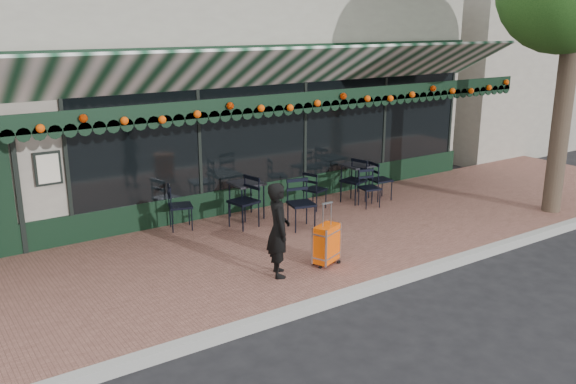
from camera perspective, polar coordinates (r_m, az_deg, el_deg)
ground at (r=9.26m, az=8.92°, el=-8.62°), size 80.00×80.00×0.00m
sidewalk at (r=10.65m, az=1.59°, el=-4.67°), size 18.00×4.00×0.15m
curb at (r=9.17m, az=9.28°, el=-8.35°), size 18.00×0.16×0.15m
restaurant_building at (r=15.18m, az=-11.49°, el=9.68°), size 12.00×9.60×4.50m
neighbor_building_right at (r=23.58m, az=19.42°, el=11.47°), size 12.00×8.00×4.80m
woman at (r=8.88m, az=-0.90°, el=-3.55°), size 0.51×0.61×1.41m
suitcase at (r=9.40m, az=3.62°, el=-4.89°), size 0.49×0.39×0.99m
cafe_table_a at (r=13.03m, az=6.50°, el=2.27°), size 0.57×0.57×0.70m
cafe_table_b at (r=11.53m, az=-3.92°, el=0.57°), size 0.57×0.57×0.70m
chair_a_left at (r=12.64m, az=6.15°, el=1.02°), size 0.55×0.55×0.89m
chair_a_right at (r=12.92m, az=8.65°, el=1.09°), size 0.47×0.47×0.83m
chair_a_front at (r=12.39m, az=7.64°, el=0.33°), size 0.45×0.45×0.76m
chair_b_left at (r=11.07m, az=-4.17°, el=-0.95°), size 0.55×0.55×0.94m
chair_b_right at (r=12.15m, az=2.53°, el=0.20°), size 0.49×0.49×0.78m
chair_b_front at (r=10.95m, az=1.25°, el=-1.16°), size 0.54×0.54×0.91m
chair_solo at (r=11.11m, az=-10.04°, el=-1.33°), size 0.53×0.53×0.85m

